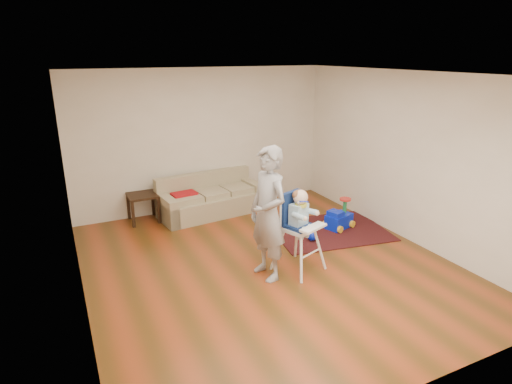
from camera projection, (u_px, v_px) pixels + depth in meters
name	position (u px, v px, depth m)	size (l,w,h in m)	color
ground	(268.00, 264.00, 6.27)	(5.50, 5.50, 0.00)	#543311
room_envelope	(252.00, 132.00, 6.13)	(5.04, 5.52, 2.72)	silver
sofa	(211.00, 195.00, 8.10)	(2.03, 1.02, 0.75)	tan
side_table	(143.00, 208.00, 7.80)	(0.51, 0.51, 0.51)	black
area_rug	(329.00, 230.00, 7.43)	(1.92, 1.44, 0.02)	black
ride_on_toy	(339.00, 214.00, 7.47)	(0.47, 0.33, 0.51)	#0A24E0
toy_ball	(312.00, 236.00, 7.00)	(0.17, 0.17, 0.17)	#0A24E0
high_chair	(299.00, 232.00, 5.95)	(0.72, 0.72, 1.20)	white
adult	(268.00, 214.00, 5.67)	(0.67, 0.44, 1.84)	#969698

